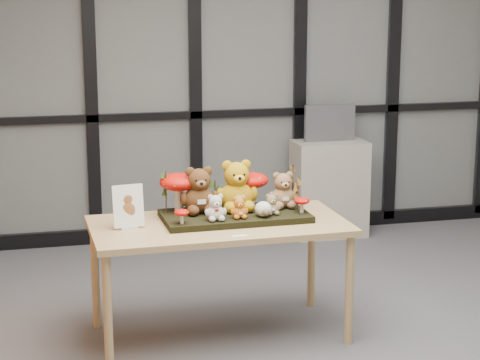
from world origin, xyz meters
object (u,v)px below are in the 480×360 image
object	(u,v)px
cabinet	(329,189)
bear_brown_medium	(199,187)
sign_holder	(128,209)
display_table	(219,233)
mushroom_back_left	(179,190)
mushroom_back_right	(251,188)
plush_cream_hedgehog	(263,208)
mushroom_front_left	(182,216)
bear_tan_back	(283,188)
bear_white_bow	(215,206)
bear_small_yellow	(239,206)
bear_beige_small	(272,203)
bear_pooh_yellow	(236,183)
monitor	(330,123)
diorama_tray	(235,216)
mushroom_front_right	(302,204)

from	to	relation	value
cabinet	bear_brown_medium	bearing A→B (deg)	-129.30
bear_brown_medium	sign_holder	xyz separation A→B (m)	(-0.44, -0.12, -0.08)
display_table	mushroom_back_left	xyz separation A→B (m)	(-0.21, 0.19, 0.23)
mushroom_back_right	cabinet	bearing A→B (deg)	56.76
plush_cream_hedgehog	mushroom_back_left	world-z (taller)	mushroom_back_left
mushroom_front_left	bear_tan_back	bearing A→B (deg)	19.06
bear_white_bow	plush_cream_hedgehog	xyz separation A→B (m)	(0.29, 0.01, -0.04)
bear_small_yellow	sign_holder	size ratio (longest dim) A/B	0.55
bear_tan_back	bear_beige_small	size ratio (longest dim) A/B	1.77
bear_tan_back	bear_small_yellow	xyz separation A→B (m)	(-0.32, -0.19, -0.05)
bear_tan_back	mushroom_back_right	distance (m)	0.20
bear_beige_small	display_table	bearing A→B (deg)	174.95
bear_white_bow	bear_beige_small	bearing A→B (deg)	6.67
bear_brown_medium	bear_beige_small	size ratio (longest dim) A/B	2.23
display_table	bear_brown_medium	size ratio (longest dim) A/B	4.94
sign_holder	bear_tan_back	bearing A→B (deg)	-0.10
bear_small_yellow	bear_white_bow	xyz separation A→B (m)	(-0.15, -0.01, 0.02)
mushroom_back_left	sign_holder	distance (m)	0.38
bear_small_yellow	bear_beige_small	xyz separation A→B (m)	(0.21, 0.04, -0.00)
display_table	bear_white_bow	bearing A→B (deg)	-118.07
bear_pooh_yellow	mushroom_back_left	size ratio (longest dim) A/B	1.32
bear_tan_back	mushroom_front_left	size ratio (longest dim) A/B	2.57
mushroom_back_left	mushroom_front_left	xyz separation A→B (m)	(-0.03, -0.30, -0.08)
bear_small_yellow	cabinet	distance (m)	2.39
bear_tan_back	monitor	world-z (taller)	monitor
bear_small_yellow	plush_cream_hedgehog	distance (m)	0.15
plush_cream_hedgehog	mushroom_front_left	distance (m)	0.50
sign_holder	bear_brown_medium	bearing A→B (deg)	7.84
bear_pooh_yellow	cabinet	world-z (taller)	bear_pooh_yellow
bear_white_bow	plush_cream_hedgehog	bearing A→B (deg)	0.66
bear_beige_small	monitor	world-z (taller)	monitor
bear_pooh_yellow	mushroom_front_left	distance (m)	0.47
diorama_tray	cabinet	distance (m)	2.28
mushroom_front_right	diorama_tray	bearing A→B (deg)	167.30
bear_beige_small	bear_brown_medium	bearing A→B (deg)	159.27
mushroom_back_right	mushroom_front_left	distance (m)	0.59
mushroom_front_right	cabinet	size ratio (longest dim) A/B	0.13
bear_small_yellow	monitor	size ratio (longest dim) A/B	0.33
diorama_tray	bear_tan_back	bearing A→B (deg)	10.79
display_table	monitor	world-z (taller)	monitor
diorama_tray	bear_brown_medium	bearing A→B (deg)	161.10
mushroom_front_left	monitor	bearing A→B (deg)	51.64
bear_pooh_yellow	plush_cream_hedgehog	size ratio (longest dim) A/B	3.38
bear_small_yellow	mushroom_back_right	size ratio (longest dim) A/B	0.61
bear_beige_small	diorama_tray	bearing A→B (deg)	157.50
bear_pooh_yellow	monitor	bearing A→B (deg)	54.20
bear_tan_back	mushroom_front_left	bearing A→B (deg)	-162.33
bear_beige_small	bear_white_bow	bearing A→B (deg)	-173.33
mushroom_back_left	bear_pooh_yellow	bearing A→B (deg)	-9.27
display_table	bear_white_bow	size ratio (longest dim) A/B	8.96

